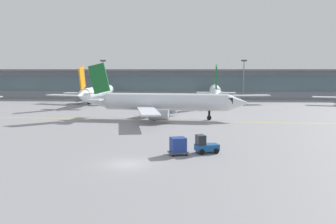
{
  "coord_description": "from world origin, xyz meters",
  "views": [
    {
      "loc": [
        5.76,
        -36.02,
        9.33
      ],
      "look_at": [
        3.09,
        20.01,
        3.0
      ],
      "focal_mm": 39.81,
      "sensor_mm": 36.0,
      "label": 1
    }
  ],
  "objects_px": {
    "apron_light_mast_2": "(244,78)",
    "taxiing_regional_jet": "(164,102)",
    "gate_airplane_2": "(215,92)",
    "gate_airplane_1": "(98,92)",
    "baggage_tug": "(205,145)",
    "apron_light_mast_1": "(103,78)",
    "cargo_dolly_lead": "(178,145)"
  },
  "relations": [
    {
      "from": "apron_light_mast_1",
      "to": "baggage_tug",
      "type": "bearing_deg",
      "value": -69.65
    },
    {
      "from": "taxiing_regional_jet",
      "to": "apron_light_mast_2",
      "type": "relative_size",
      "value": 2.59
    },
    {
      "from": "apron_light_mast_2",
      "to": "cargo_dolly_lead",
      "type": "bearing_deg",
      "value": -103.65
    },
    {
      "from": "apron_light_mast_1",
      "to": "apron_light_mast_2",
      "type": "distance_m",
      "value": 44.8
    },
    {
      "from": "baggage_tug",
      "to": "taxiing_regional_jet",
      "type": "bearing_deg",
      "value": 84.17
    },
    {
      "from": "taxiing_regional_jet",
      "to": "apron_light_mast_1",
      "type": "xyz_separation_m",
      "value": [
        -22.38,
        48.29,
        3.73
      ]
    },
    {
      "from": "apron_light_mast_2",
      "to": "taxiing_regional_jet",
      "type": "bearing_deg",
      "value": -114.67
    },
    {
      "from": "gate_airplane_2",
      "to": "baggage_tug",
      "type": "relative_size",
      "value": 11.13
    },
    {
      "from": "baggage_tug",
      "to": "apron_light_mast_1",
      "type": "distance_m",
      "value": 82.71
    },
    {
      "from": "gate_airplane_1",
      "to": "apron_light_mast_1",
      "type": "relative_size",
      "value": 2.51
    },
    {
      "from": "taxiing_regional_jet",
      "to": "cargo_dolly_lead",
      "type": "bearing_deg",
      "value": -78.16
    },
    {
      "from": "apron_light_mast_1",
      "to": "apron_light_mast_2",
      "type": "bearing_deg",
      "value": 0.67
    },
    {
      "from": "gate_airplane_1",
      "to": "baggage_tug",
      "type": "bearing_deg",
      "value": -152.61
    },
    {
      "from": "gate_airplane_2",
      "to": "baggage_tug",
      "type": "distance_m",
      "value": 63.26
    },
    {
      "from": "gate_airplane_2",
      "to": "apron_light_mast_2",
      "type": "relative_size",
      "value": 2.58
    },
    {
      "from": "taxiing_regional_jet",
      "to": "apron_light_mast_2",
      "type": "bearing_deg",
      "value": 70.95
    },
    {
      "from": "gate_airplane_1",
      "to": "baggage_tug",
      "type": "distance_m",
      "value": 66.71
    },
    {
      "from": "taxiing_regional_jet",
      "to": "apron_light_mast_1",
      "type": "relative_size",
      "value": 2.59
    },
    {
      "from": "gate_airplane_2",
      "to": "cargo_dolly_lead",
      "type": "relative_size",
      "value": 12.97
    },
    {
      "from": "taxiing_regional_jet",
      "to": "apron_light_mast_2",
      "type": "xyz_separation_m",
      "value": [
        22.42,
        48.81,
        3.73
      ]
    },
    {
      "from": "taxiing_regional_jet",
      "to": "gate_airplane_2",
      "type": "bearing_deg",
      "value": 75.61
    },
    {
      "from": "gate_airplane_2",
      "to": "baggage_tug",
      "type": "xyz_separation_m",
      "value": [
        -6.04,
        -62.93,
        -2.32
      ]
    },
    {
      "from": "taxiing_regional_jet",
      "to": "apron_light_mast_2",
      "type": "height_order",
      "value": "apron_light_mast_2"
    },
    {
      "from": "baggage_tug",
      "to": "apron_light_mast_1",
      "type": "relative_size",
      "value": 0.23
    },
    {
      "from": "gate_airplane_1",
      "to": "baggage_tug",
      "type": "xyz_separation_m",
      "value": [
        26.75,
        -61.08,
        -2.23
      ]
    },
    {
      "from": "taxiing_regional_jet",
      "to": "apron_light_mast_1",
      "type": "height_order",
      "value": "apron_light_mast_1"
    },
    {
      "from": "cargo_dolly_lead",
      "to": "apron_light_mast_2",
      "type": "xyz_separation_m",
      "value": [
        19.14,
        78.84,
        5.9
      ]
    },
    {
      "from": "cargo_dolly_lead",
      "to": "gate_airplane_2",
      "type": "bearing_deg",
      "value": 63.87
    },
    {
      "from": "apron_light_mast_1",
      "to": "apron_light_mast_2",
      "type": "height_order",
      "value": "apron_light_mast_2"
    },
    {
      "from": "gate_airplane_1",
      "to": "apron_light_mast_2",
      "type": "distance_m",
      "value": 46.19
    },
    {
      "from": "baggage_tug",
      "to": "apron_light_mast_1",
      "type": "bearing_deg",
      "value": 92.29
    },
    {
      "from": "gate_airplane_2",
      "to": "taxiing_regional_jet",
      "type": "height_order",
      "value": "taxiing_regional_jet"
    }
  ]
}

